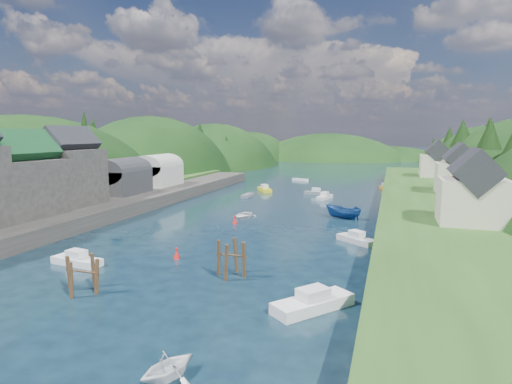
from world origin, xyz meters
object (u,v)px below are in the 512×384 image
(piling_cluster_near, at_px, (83,278))
(channel_buoy_near, at_px, (177,254))
(piling_cluster_far, at_px, (231,262))
(channel_buoy_far, at_px, (235,220))

(piling_cluster_near, relative_size, channel_buoy_near, 3.08)
(piling_cluster_far, bearing_deg, piling_cluster_near, -144.74)
(piling_cluster_near, bearing_deg, channel_buoy_far, 84.88)
(piling_cluster_far, height_order, channel_buoy_far, piling_cluster_far)
(channel_buoy_near, relative_size, channel_buoy_far, 1.00)
(piling_cluster_near, xyz_separation_m, piling_cluster_far, (9.80, 6.93, 0.21))
(piling_cluster_near, distance_m, channel_buoy_far, 27.61)
(channel_buoy_near, xyz_separation_m, channel_buoy_far, (-0.23, 17.19, 0.00))
(channel_buoy_near, bearing_deg, piling_cluster_far, -25.41)
(piling_cluster_near, bearing_deg, piling_cluster_far, 35.26)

